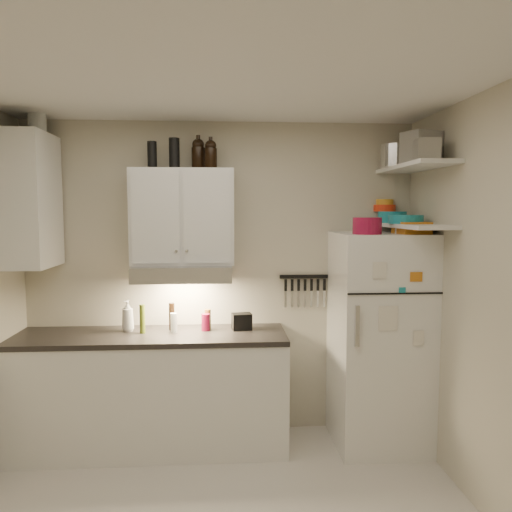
{
  "coord_description": "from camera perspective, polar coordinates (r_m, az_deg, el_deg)",
  "views": [
    {
      "loc": [
        0.01,
        -2.65,
        1.87
      ],
      "look_at": [
        0.25,
        0.9,
        1.55
      ],
      "focal_mm": 35.0,
      "sensor_mm": 36.0,
      "label": 1
    }
  ],
  "objects": [
    {
      "name": "ceiling",
      "position": [
        2.75,
        -4.18,
        20.7
      ],
      "size": [
        3.2,
        3.0,
        0.02
      ],
      "primitive_type": "cube",
      "color": "white",
      "rests_on": "ground"
    },
    {
      "name": "back_wall",
      "position": [
        4.2,
        -3.98,
        -2.67
      ],
      "size": [
        3.2,
        0.02,
        2.6
      ],
      "primitive_type": "cube",
      "color": "beige",
      "rests_on": "ground"
    },
    {
      "name": "right_wall",
      "position": [
        3.15,
        26.89,
        -5.85
      ],
      "size": [
        0.02,
        3.0,
        2.6
      ],
      "primitive_type": "cube",
      "color": "beige",
      "rests_on": "ground"
    },
    {
      "name": "base_cabinet",
      "position": [
        4.15,
        -11.8,
        -15.14
      ],
      "size": [
        2.1,
        0.6,
        0.88
      ],
      "primitive_type": "cube",
      "color": "white",
      "rests_on": "floor"
    },
    {
      "name": "countertop",
      "position": [
        4.01,
        -11.92,
        -8.96
      ],
      "size": [
        2.1,
        0.62,
        0.04
      ],
      "primitive_type": "cube",
      "color": "black",
      "rests_on": "base_cabinet"
    },
    {
      "name": "upper_cabinet",
      "position": [
        4.0,
        -8.34,
        4.44
      ],
      "size": [
        0.8,
        0.33,
        0.75
      ],
      "primitive_type": "cube",
      "color": "white",
      "rests_on": "back_wall"
    },
    {
      "name": "side_cabinet",
      "position": [
        4.11,
        -24.56,
        5.79
      ],
      "size": [
        0.33,
        0.55,
        1.0
      ],
      "primitive_type": "cube",
      "color": "white",
      "rests_on": "left_wall"
    },
    {
      "name": "range_hood",
      "position": [
        3.96,
        -8.33,
        -1.87
      ],
      "size": [
        0.76,
        0.46,
        0.12
      ],
      "primitive_type": "cube",
      "color": "silver",
      "rests_on": "back_wall"
    },
    {
      "name": "fridge",
      "position": [
        4.14,
        13.88,
        -9.28
      ],
      "size": [
        0.7,
        0.68,
        1.7
      ],
      "primitive_type": "cube",
      "color": "white",
      "rests_on": "floor"
    },
    {
      "name": "shelf_hi",
      "position": [
        3.96,
        17.71,
        9.67
      ],
      "size": [
        0.3,
        0.95,
        0.03
      ],
      "primitive_type": "cube",
      "color": "white",
      "rests_on": "right_wall"
    },
    {
      "name": "shelf_lo",
      "position": [
        3.95,
        17.53,
        3.3
      ],
      "size": [
        0.3,
        0.95,
        0.03
      ],
      "primitive_type": "cube",
      "color": "white",
      "rests_on": "right_wall"
    },
    {
      "name": "knife_strip",
      "position": [
        4.23,
        5.55,
        -2.35
      ],
      "size": [
        0.42,
        0.02,
        0.03
      ],
      "primitive_type": "cube",
      "color": "black",
      "rests_on": "back_wall"
    },
    {
      "name": "dutch_oven",
      "position": [
        3.8,
        12.59,
        3.39
      ],
      "size": [
        0.26,
        0.26,
        0.12
      ],
      "primitive_type": "cylinder",
      "rotation": [
        0.0,
        0.0,
        -0.24
      ],
      "color": "maroon",
      "rests_on": "fridge"
    },
    {
      "name": "book_stack",
      "position": [
        3.95,
        17.35,
        3.09
      ],
      "size": [
        0.22,
        0.28,
        0.09
      ],
      "primitive_type": "cube",
      "rotation": [
        0.0,
        0.0,
        0.04
      ],
      "color": "orange",
      "rests_on": "fridge"
    },
    {
      "name": "spice_jar",
      "position": [
        3.96,
        16.05,
        3.23
      ],
      "size": [
        0.07,
        0.07,
        0.1
      ],
      "primitive_type": "cylinder",
      "rotation": [
        0.0,
        0.0,
        0.22
      ],
      "color": "silver",
      "rests_on": "fridge"
    },
    {
      "name": "stock_pot",
      "position": [
        4.15,
        15.77,
        10.94
      ],
      "size": [
        0.26,
        0.26,
        0.18
      ],
      "primitive_type": "cylinder",
      "rotation": [
        0.0,
        0.0,
        -0.07
      ],
      "color": "silver",
      "rests_on": "shelf_hi"
    },
    {
      "name": "tin_a",
      "position": [
        3.89,
        18.35,
        11.66
      ],
      "size": [
        0.28,
        0.27,
        0.23
      ],
      "primitive_type": "cube",
      "rotation": [
        0.0,
        0.0,
        0.34
      ],
      "color": "#AAAAAD",
      "rests_on": "shelf_hi"
    },
    {
      "name": "tin_b",
      "position": [
        3.72,
        18.93,
        11.38
      ],
      "size": [
        0.17,
        0.17,
        0.15
      ],
      "primitive_type": "cube",
      "rotation": [
        0.0,
        0.0,
        -0.13
      ],
      "color": "#AAAAAD",
      "rests_on": "shelf_hi"
    },
    {
      "name": "bowl_teal",
      "position": [
        4.28,
        15.3,
        4.31
      ],
      "size": [
        0.23,
        0.23,
        0.09
      ],
      "primitive_type": "cylinder",
      "color": "teal",
      "rests_on": "shelf_lo"
    },
    {
      "name": "bowl_orange",
      "position": [
        4.36,
        14.47,
        5.32
      ],
      "size": [
        0.19,
        0.19,
        0.06
      ],
      "primitive_type": "cylinder",
      "color": "#F53617",
      "rests_on": "bowl_teal"
    },
    {
      "name": "bowl_yellow",
      "position": [
        4.36,
        14.49,
        5.99
      ],
      "size": [
        0.14,
        0.14,
        0.05
      ],
      "primitive_type": "cylinder",
      "color": "gold",
      "rests_on": "bowl_orange"
    },
    {
      "name": "plates",
      "position": [
        4.0,
        16.74,
        4.03
      ],
      "size": [
        0.31,
        0.31,
        0.07
      ],
      "primitive_type": "cylinder",
      "rotation": [
        0.0,
        0.0,
        0.17
      ],
      "color": "teal",
      "rests_on": "shelf_lo"
    },
    {
      "name": "growler_a",
      "position": [
        4.09,
        -6.62,
        11.52
      ],
      "size": [
        0.14,
        0.14,
        0.25
      ],
      "primitive_type": null,
      "rotation": [
        0.0,
        0.0,
        -0.32
      ],
      "color": "black",
      "rests_on": "upper_cabinet"
    },
    {
      "name": "growler_b",
      "position": [
        4.01,
        -5.19,
        11.51
      ],
      "size": [
        0.11,
        0.11,
        0.23
      ],
      "primitive_type": null,
      "rotation": [
        0.0,
        0.0,
        0.15
      ],
      "color": "black",
      "rests_on": "upper_cabinet"
    },
    {
      "name": "thermos_a",
      "position": [
        4.03,
        -9.32,
        11.48
      ],
      "size": [
        0.09,
        0.09,
        0.24
      ],
      "primitive_type": "cylinder",
      "rotation": [
        0.0,
        0.0,
        0.04
      ],
      "color": "black",
      "rests_on": "upper_cabinet"
    },
    {
      "name": "thermos_b",
      "position": [
        4.05,
        -11.79,
        11.21
      ],
      "size": [
        0.08,
        0.08,
        0.21
      ],
      "primitive_type": "cylinder",
      "rotation": [
        0.0,
        0.0,
        0.08
      ],
      "color": "black",
      "rests_on": "upper_cabinet"
    },
    {
      "name": "side_jar",
      "position": [
        4.22,
        -23.73,
        13.83
      ],
      "size": [
        0.17,
        0.17,
        0.18
      ],
      "primitive_type": "cylinder",
      "rotation": [
        0.0,
        0.0,
        -0.37
      ],
      "color": "silver",
      "rests_on": "side_cabinet"
    },
    {
      "name": "soap_bottle",
      "position": [
        4.11,
        -14.46,
        -6.42
      ],
      "size": [
        0.14,
        0.14,
        0.28
      ],
      "primitive_type": "imported",
      "rotation": [
        0.0,
        0.0,
        -0.42
      ],
      "color": "white",
      "rests_on": "countertop"
    },
    {
      "name": "pepper_mill",
      "position": [
        4.07,
        -5.54,
        -7.21
      ],
      "size": [
        0.07,
        0.07,
        0.16
      ],
      "primitive_type": "cylinder",
      "rotation": [
        0.0,
        0.0,
        0.42
      ],
      "color": "brown",
      "rests_on": "countertop"
    },
    {
      "name": "oil_bottle",
      "position": [
        4.01,
        -12.86,
        -7.03
      ],
      "size": [
        0.05,
        0.05,
        0.23
      ],
      "primitive_type": "cylinder",
      "rotation": [
        0.0,
        0.0,
        -0.09
      ],
      "color": "#546719",
      "rests_on": "countertop"
    },
    {
      "name": "vinegar_bottle",
      "position": [
        4.08,
        -9.6,
        -6.83
      ],
      "size": [
        0.05,
        0.05,
        0.22
      ],
      "primitive_type": "cylinder",
      "rotation": [
        0.0,
        0.0,
        -0.05
      ],
      "color": "black",
      "rests_on": "countertop"
    },
    {
      "name": "clear_bottle",
      "position": [
        3.99,
        -9.37,
        -7.56
      ],
      "size": [
        0.07,
        0.07,
        0.15
      ],
      "primitive_type": "cylinder",
      "rotation": [
        0.0,
        0.0,
        0.37
      ],
      "color": "silver",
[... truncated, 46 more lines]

